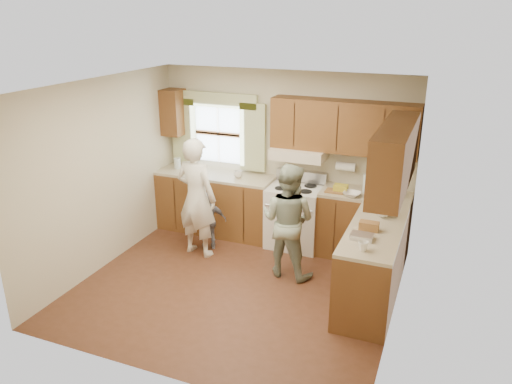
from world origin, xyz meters
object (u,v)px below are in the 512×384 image
at_px(stove, 295,215).
at_px(woman_right, 288,221).
at_px(child, 209,221).
at_px(woman_left, 197,198).

xyz_separation_m(stove, woman_right, (0.17, -0.86, 0.29)).
xyz_separation_m(stove, child, (-1.11, -0.59, -0.04)).
relative_size(woman_right, child, 1.75).
bearing_deg(woman_right, stove, -70.62).
xyz_separation_m(woman_right, child, (-1.28, 0.28, -0.32)).
height_order(stove, child, stove).
bearing_deg(stove, child, -152.28).
xyz_separation_m(stove, woman_left, (-1.19, -0.78, 0.38)).
bearing_deg(child, stove, 178.60).
distance_m(woman_left, woman_right, 1.36).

